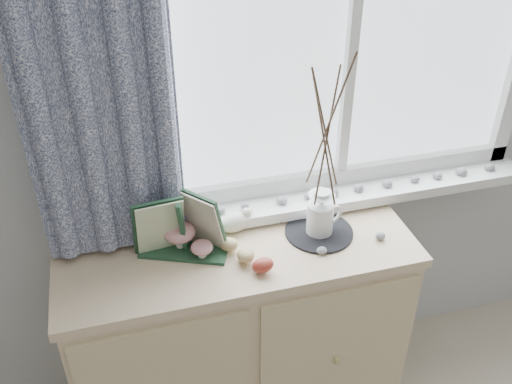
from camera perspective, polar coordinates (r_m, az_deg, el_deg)
sideboard at (r=2.20m, az=-1.62°, el=-14.32°), size 1.20×0.45×0.85m
botanical_book at (r=1.81m, az=-7.29°, el=-3.81°), size 0.36×0.25×0.23m
toadstool_cluster at (r=1.87m, az=-7.12°, el=-4.45°), size 0.15×0.16×0.10m
wooden_eggs at (r=1.84m, az=-1.06°, el=-6.30°), size 0.14×0.17×0.07m
songbird_figurine at (r=1.96m, az=-2.11°, el=-2.96°), size 0.16×0.10×0.08m
crocheted_doily at (r=1.98m, az=6.31°, el=-3.98°), size 0.24×0.24×0.01m
twig_pitcher at (r=1.77m, az=7.10°, el=6.14°), size 0.32×0.32×0.69m
sideboard_pebbles at (r=1.97m, az=6.82°, el=-3.94°), size 0.33×0.23×0.02m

